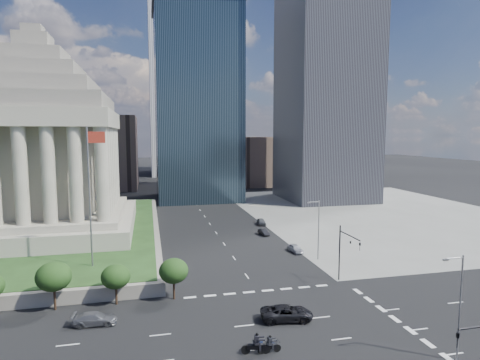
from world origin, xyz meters
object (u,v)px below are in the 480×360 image
object	(u,v)px
street_lamp_south	(459,302)
suv_grey	(95,319)
flagpole	(91,189)
parked_sedan_mid	(264,232)
parked_sedan_near	(295,248)
parked_sedan_far	(261,222)
traffic_signal_ne	(346,248)
motorcycle_trail	(256,343)
pickup_truck	(287,313)
street_lamp_north	(318,226)
motorcycle_lead	(269,344)
war_memorial	(39,131)

from	to	relation	value
street_lamp_south	suv_grey	world-z (taller)	street_lamp_south
flagpole	parked_sedan_mid	xyz separation A→B (m)	(31.13, 18.96, -12.51)
parked_sedan_near	parked_sedan_far	xyz separation A→B (m)	(0.13, 22.44, 0.03)
street_lamp_south	traffic_signal_ne	bearing A→B (deg)	92.41
traffic_signal_ne	street_lamp_south	world-z (taller)	street_lamp_south
parked_sedan_far	motorcycle_trail	distance (m)	55.40
street_lamp_south	pickup_truck	bearing A→B (deg)	137.66
street_lamp_north	motorcycle_trail	distance (m)	31.50
parked_sedan_mid	motorcycle_trail	distance (m)	45.75
flagpole	parked_sedan_mid	distance (m)	38.54
motorcycle_lead	motorcycle_trail	distance (m)	1.30
traffic_signal_ne	suv_grey	world-z (taller)	traffic_signal_ne
suv_grey	parked_sedan_near	bearing A→B (deg)	-52.59
traffic_signal_ne	motorcycle_trail	xyz separation A→B (m)	(-16.76, -14.42, -4.19)
suv_grey	flagpole	bearing A→B (deg)	10.79
war_memorial	flagpole	world-z (taller)	war_memorial
street_lamp_south	pickup_truck	world-z (taller)	street_lamp_south
parked_sedan_near	traffic_signal_ne	bearing A→B (deg)	-90.58
flagpole	parked_sedan_near	size ratio (longest dim) A/B	4.95
flagpole	motorcycle_trail	xyz separation A→B (m)	(17.57, -24.73, -12.06)
pickup_truck	parked_sedan_mid	size ratio (longest dim) A/B	1.60
parked_sedan_near	parked_sedan_mid	size ratio (longest dim) A/B	1.10
parked_sedan_near	parked_sedan_far	world-z (taller)	parked_sedan_far
flagpole	street_lamp_north	distance (m)	35.95
war_memorial	street_lamp_south	bearing A→B (deg)	-48.77
street_lamp_north	pickup_truck	xyz separation A→B (m)	(-12.36, -19.74, -4.84)
motorcycle_trail	motorcycle_lead	bearing A→B (deg)	3.44
parked_sedan_far	motorcycle_trail	xyz separation A→B (m)	(-15.76, -53.10, 0.34)
pickup_truck	suv_grey	bearing A→B (deg)	88.23
parked_sedan_mid	parked_sedan_far	xyz separation A→B (m)	(2.20, 9.42, 0.11)
street_lamp_north	parked_sedan_far	size ratio (longest dim) A/B	2.38
traffic_signal_ne	pickup_truck	bearing A→B (deg)	-143.80
war_memorial	parked_sedan_mid	distance (m)	48.30
street_lamp_south	street_lamp_north	bearing A→B (deg)	90.00
street_lamp_south	motorcycle_trail	xyz separation A→B (m)	(-17.59, 5.27, -4.60)
traffic_signal_ne	pickup_truck	world-z (taller)	traffic_signal_ne
street_lamp_north	motorcycle_trail	bearing A→B (deg)	-124.36
suv_grey	motorcycle_lead	xyz separation A→B (m)	(16.93, -9.77, 0.20)
parked_sedan_far	motorcycle_trail	size ratio (longest dim) A/B	1.48
flagpole	motorcycle_lead	distance (m)	33.50
parked_sedan_mid	motorcycle_lead	xyz separation A→B (m)	(-12.28, -43.81, 0.28)
street_lamp_south	street_lamp_north	size ratio (longest dim) A/B	1.00
pickup_truck	parked_sedan_near	world-z (taller)	pickup_truck
pickup_truck	motorcycle_trail	xyz separation A→B (m)	(-5.24, -5.99, 0.24)
parked_sedan_near	motorcycle_lead	distance (m)	33.97
flagpole	street_lamp_south	world-z (taller)	flagpole
parked_sedan_near	parked_sedan_mid	world-z (taller)	parked_sedan_near
pickup_truck	parked_sedan_mid	distance (m)	38.61
war_memorial	flagpole	xyz separation A→B (m)	(12.17, -24.00, -8.29)
traffic_signal_ne	parked_sedan_near	bearing A→B (deg)	93.99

